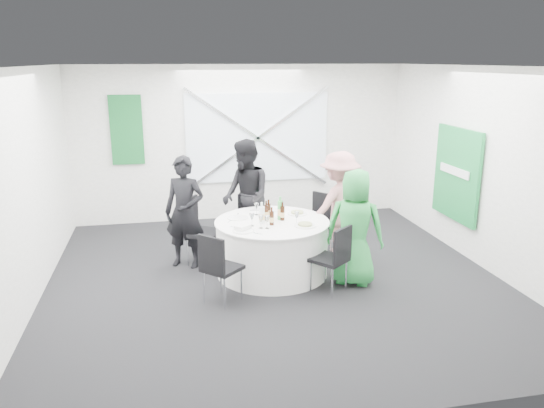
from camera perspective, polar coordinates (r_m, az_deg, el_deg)
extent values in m
plane|color=black|center=(7.27, 0.32, -8.03)|extent=(6.00, 6.00, 0.00)
plane|color=silver|center=(6.68, 0.36, 14.61)|extent=(6.00, 6.00, 0.00)
plane|color=silver|center=(9.74, -3.35, 6.54)|extent=(6.00, 0.00, 6.00)
plane|color=silver|center=(4.07, 9.19, -6.23)|extent=(6.00, 0.00, 6.00)
plane|color=silver|center=(6.89, -24.89, 1.45)|extent=(0.00, 6.00, 6.00)
plane|color=silver|center=(8.01, 21.88, 3.54)|extent=(0.00, 6.00, 6.00)
cube|color=silver|center=(9.74, -1.57, 7.15)|extent=(2.60, 0.03, 1.60)
cube|color=silver|center=(9.70, -1.52, 7.12)|extent=(2.63, 0.05, 1.84)
cube|color=silver|center=(9.70, -1.52, 7.12)|extent=(2.63, 0.05, 1.84)
cube|color=#125B2B|center=(9.57, -15.37, 7.68)|extent=(0.55, 0.04, 1.20)
cube|color=#178139|center=(8.51, 19.23, 3.05)|extent=(0.05, 1.20, 1.40)
cylinder|color=white|center=(7.32, 0.00, -4.76)|extent=(1.52, 1.52, 0.74)
cylinder|color=white|center=(7.20, 0.00, -1.92)|extent=(1.56, 1.56, 0.02)
cube|color=black|center=(8.15, -2.02, -2.22)|extent=(0.44, 0.44, 0.05)
cube|color=black|center=(8.26, -2.40, -0.27)|extent=(0.38, 0.08, 0.43)
cylinder|color=silver|center=(8.41, -1.25, -3.25)|extent=(0.02, 0.02, 0.41)
cylinder|color=silver|center=(8.33, -3.38, -3.46)|extent=(0.02, 0.02, 0.41)
cylinder|color=silver|center=(8.12, -0.60, -3.94)|extent=(0.02, 0.02, 0.41)
cylinder|color=silver|center=(8.03, -2.80, -4.17)|extent=(0.02, 0.02, 0.41)
cube|color=black|center=(7.66, -7.31, -3.11)|extent=(0.61, 0.61, 0.05)
cube|color=black|center=(7.67, -8.80, -1.05)|extent=(0.25, 0.39, 0.48)
cylinder|color=silver|center=(7.97, -7.84, -4.28)|extent=(0.02, 0.02, 0.46)
cylinder|color=silver|center=(7.67, -9.05, -5.13)|extent=(0.02, 0.02, 0.46)
cylinder|color=silver|center=(7.82, -5.47, -4.59)|extent=(0.02, 0.02, 0.46)
cylinder|color=silver|center=(7.52, -6.61, -5.47)|extent=(0.02, 0.02, 0.46)
cube|color=black|center=(8.03, 4.68, -2.37)|extent=(0.59, 0.59, 0.05)
cube|color=black|center=(8.11, 5.56, -0.36)|extent=(0.27, 0.34, 0.45)
cylinder|color=silver|center=(8.14, 6.33, -3.91)|extent=(0.02, 0.02, 0.43)
cylinder|color=silver|center=(8.33, 4.40, -3.41)|extent=(0.02, 0.02, 0.43)
cylinder|color=silver|center=(7.88, 4.90, -4.53)|extent=(0.02, 0.02, 0.43)
cylinder|color=silver|center=(8.07, 2.95, -4.00)|extent=(0.02, 0.02, 0.43)
cube|color=black|center=(6.79, 6.15, -5.95)|extent=(0.57, 0.57, 0.05)
cube|color=black|center=(6.61, 7.60, -4.38)|extent=(0.32, 0.27, 0.43)
cylinder|color=silver|center=(6.66, 6.50, -8.47)|extent=(0.02, 0.02, 0.41)
cylinder|color=silver|center=(6.92, 7.97, -7.59)|extent=(0.02, 0.02, 0.41)
cylinder|color=silver|center=(6.83, 4.18, -7.80)|extent=(0.02, 0.02, 0.41)
cylinder|color=silver|center=(7.08, 5.71, -6.98)|extent=(0.02, 0.02, 0.41)
cube|color=black|center=(6.50, -5.37, -6.90)|extent=(0.57, 0.57, 0.05)
cube|color=black|center=(6.27, -6.54, -5.40)|extent=(0.30, 0.30, 0.43)
cylinder|color=silver|center=(6.57, -7.35, -8.85)|extent=(0.02, 0.02, 0.41)
cylinder|color=silver|center=(6.37, -5.11, -9.56)|extent=(0.02, 0.02, 0.41)
cylinder|color=silver|center=(6.80, -5.51, -7.94)|extent=(0.02, 0.02, 0.41)
cylinder|color=silver|center=(6.61, -3.30, -8.60)|extent=(0.02, 0.02, 0.41)
imported|color=black|center=(7.57, -9.37, -0.87)|extent=(0.69, 0.59, 1.60)
imported|color=black|center=(8.07, -2.83, 0.83)|extent=(0.62, 0.92, 1.73)
imported|color=tan|center=(7.83, 7.22, -0.19)|extent=(1.14, 0.81, 1.61)
imported|color=green|center=(6.96, 8.89, -2.52)|extent=(0.90, 0.79, 1.54)
cylinder|color=white|center=(7.69, -0.21, -0.64)|extent=(0.25, 0.25, 0.01)
cylinder|color=white|center=(7.33, -3.71, -1.49)|extent=(0.29, 0.29, 0.01)
cylinder|color=white|center=(7.52, 2.72, -1.03)|extent=(0.27, 0.27, 0.01)
cylinder|color=#7B9751|center=(7.52, 2.73, -0.88)|extent=(0.18, 0.18, 0.02)
cylinder|color=white|center=(6.99, 3.58, -2.33)|extent=(0.29, 0.29, 0.01)
cylinder|color=#7B9751|center=(6.98, 3.58, -2.18)|extent=(0.19, 0.19, 0.02)
cylinder|color=white|center=(6.78, -3.14, -2.89)|extent=(0.27, 0.27, 0.01)
cube|color=white|center=(6.81, -3.16, -2.50)|extent=(0.23, 0.23, 0.05)
cylinder|color=#37180A|center=(7.20, -0.62, -0.95)|extent=(0.06, 0.06, 0.21)
cylinder|color=#37180A|center=(7.16, -0.63, 0.09)|extent=(0.02, 0.02, 0.06)
cylinder|color=#E6C17A|center=(7.21, -0.62, -1.11)|extent=(0.06, 0.06, 0.07)
cylinder|color=#37180A|center=(7.29, -0.37, -0.76)|extent=(0.06, 0.06, 0.21)
cylinder|color=#37180A|center=(7.25, -0.38, 0.26)|extent=(0.02, 0.02, 0.06)
cylinder|color=#E6C17A|center=(7.29, -0.37, -0.92)|extent=(0.06, 0.06, 0.07)
cylinder|color=#37180A|center=(7.20, 1.13, -1.01)|extent=(0.06, 0.06, 0.20)
cylinder|color=#37180A|center=(7.17, 1.14, -0.02)|extent=(0.02, 0.02, 0.06)
cylinder|color=#E6C17A|center=(7.21, 1.13, -1.16)|extent=(0.06, 0.06, 0.07)
cylinder|color=#37180A|center=(7.00, -0.03, -1.54)|extent=(0.06, 0.06, 0.18)
cylinder|color=#37180A|center=(6.97, -0.03, -0.57)|extent=(0.02, 0.02, 0.06)
cylinder|color=#E6C17A|center=(7.01, -0.03, -1.68)|extent=(0.06, 0.06, 0.06)
cylinder|color=green|center=(7.23, 0.89, -0.67)|extent=(0.08, 0.08, 0.26)
cylinder|color=green|center=(7.19, 0.90, 0.57)|extent=(0.03, 0.03, 0.06)
cylinder|color=#E6C17A|center=(7.24, 0.89, -0.87)|extent=(0.08, 0.08, 0.09)
cylinder|color=white|center=(7.07, -1.11, -1.19)|extent=(0.08, 0.08, 0.23)
cylinder|color=white|center=(7.03, -1.11, -0.06)|extent=(0.03, 0.03, 0.06)
cylinder|color=#E6C17A|center=(7.08, -1.11, -1.36)|extent=(0.08, 0.08, 0.08)
cylinder|color=white|center=(7.07, 2.66, -2.15)|extent=(0.06, 0.06, 0.00)
cylinder|color=white|center=(7.05, 2.66, -1.75)|extent=(0.01, 0.01, 0.10)
cone|color=white|center=(7.03, 2.67, -1.16)|extent=(0.07, 0.07, 0.08)
cylinder|color=white|center=(7.48, -1.67, -1.15)|extent=(0.06, 0.06, 0.00)
cylinder|color=white|center=(7.47, -1.68, -0.77)|extent=(0.01, 0.01, 0.10)
cone|color=white|center=(7.45, -1.68, -0.20)|extent=(0.07, 0.07, 0.08)
cylinder|color=white|center=(6.99, -2.17, -2.36)|extent=(0.06, 0.06, 0.00)
cylinder|color=white|center=(6.97, -2.17, -1.95)|extent=(0.01, 0.01, 0.10)
cone|color=white|center=(6.95, -2.18, -1.35)|extent=(0.07, 0.07, 0.08)
cylinder|color=white|center=(6.90, -1.19, -2.59)|extent=(0.06, 0.06, 0.00)
cylinder|color=white|center=(6.88, -1.19, -2.18)|extent=(0.01, 0.01, 0.10)
cone|color=white|center=(6.86, -1.20, -1.58)|extent=(0.07, 0.07, 0.08)
cylinder|color=white|center=(6.88, -0.54, -2.62)|extent=(0.06, 0.06, 0.00)
cylinder|color=white|center=(6.87, -0.54, -2.21)|extent=(0.01, 0.01, 0.10)
cone|color=white|center=(6.84, -0.54, -1.60)|extent=(0.07, 0.07, 0.08)
cube|color=silver|center=(7.73, 0.80, -0.59)|extent=(0.15, 0.03, 0.01)
cube|color=silver|center=(7.69, -1.85, -0.68)|extent=(0.15, 0.02, 0.01)
cube|color=silver|center=(6.92, -4.08, -2.55)|extent=(0.10, 0.13, 0.01)
cube|color=silver|center=(6.67, -1.48, -3.21)|extent=(0.11, 0.12, 0.01)
cube|color=silver|center=(7.49, -3.78, -1.15)|extent=(0.08, 0.14, 0.01)
cube|color=silver|center=(7.20, -4.59, -1.86)|extent=(0.08, 0.14, 0.01)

